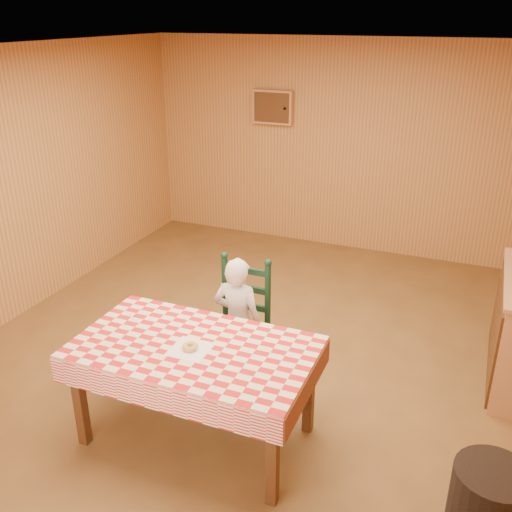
# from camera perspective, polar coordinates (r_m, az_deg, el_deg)

# --- Properties ---
(ground) EXTENTS (6.00, 6.00, 0.00)m
(ground) POSITION_cam_1_polar(r_m,az_deg,el_deg) (5.13, -0.86, -10.62)
(ground) COLOR brown
(ground) RESTS_ON ground
(cabin_walls) EXTENTS (5.10, 6.05, 2.65)m
(cabin_walls) POSITION_cam_1_polar(r_m,az_deg,el_deg) (4.86, 1.49, 10.98)
(cabin_walls) COLOR #BD8144
(cabin_walls) RESTS_ON ground
(dining_table) EXTENTS (1.66, 0.96, 0.77)m
(dining_table) POSITION_cam_1_polar(r_m,az_deg,el_deg) (3.99, -6.19, -9.90)
(dining_table) COLOR #532E16
(dining_table) RESTS_ON ground
(ladder_chair) EXTENTS (0.44, 0.40, 1.08)m
(ladder_chair) POSITION_cam_1_polar(r_m,az_deg,el_deg) (4.69, -1.53, -6.95)
(ladder_chair) COLOR black
(ladder_chair) RESTS_ON ground
(seated_child) EXTENTS (0.41, 0.27, 1.12)m
(seated_child) POSITION_cam_1_polar(r_m,az_deg,el_deg) (4.61, -1.83, -6.64)
(seated_child) COLOR silver
(seated_child) RESTS_ON ground
(napkin) EXTENTS (0.26, 0.26, 0.00)m
(napkin) POSITION_cam_1_polar(r_m,az_deg,el_deg) (3.91, -6.59, -9.24)
(napkin) COLOR white
(napkin) RESTS_ON dining_table
(donut) EXTENTS (0.12, 0.12, 0.04)m
(donut) POSITION_cam_1_polar(r_m,az_deg,el_deg) (3.90, -6.60, -8.99)
(donut) COLOR gold
(donut) RESTS_ON napkin
(storage_bin) EXTENTS (0.55, 0.55, 0.46)m
(storage_bin) POSITION_cam_1_polar(r_m,az_deg,el_deg) (3.87, 22.28, -21.83)
(storage_bin) COLOR black
(storage_bin) RESTS_ON ground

